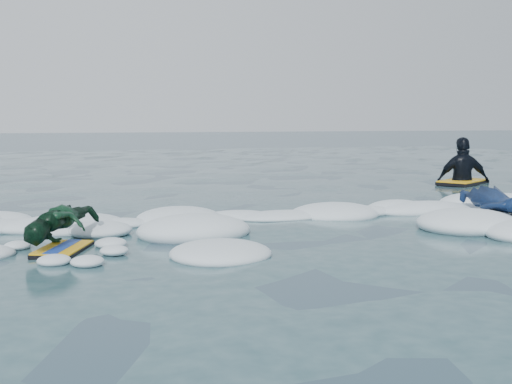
# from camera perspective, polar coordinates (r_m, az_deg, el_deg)

# --- Properties ---
(ground) EXTENTS (120.00, 120.00, 0.00)m
(ground) POSITION_cam_1_polar(r_m,az_deg,el_deg) (6.71, 6.35, -4.47)
(ground) COLOR #1A353F
(ground) RESTS_ON ground
(foam_band) EXTENTS (12.00, 3.10, 0.30)m
(foam_band) POSITION_cam_1_polar(r_m,az_deg,el_deg) (7.65, 3.26, -3.09)
(foam_band) COLOR white
(foam_band) RESTS_ON ground
(prone_woman_unit) EXTENTS (0.88, 1.65, 0.40)m
(prone_woman_unit) POSITION_cam_1_polar(r_m,az_deg,el_deg) (8.59, 21.08, -1.07)
(prone_woman_unit) COLOR black
(prone_woman_unit) RESTS_ON ground
(prone_child_unit) EXTENTS (0.97, 1.22, 0.42)m
(prone_child_unit) POSITION_cam_1_polar(r_m,az_deg,el_deg) (6.57, -16.85, -3.02)
(prone_child_unit) COLOR black
(prone_child_unit) RESTS_ON ground
(waiting_rider_unit) EXTENTS (1.35, 1.19, 1.78)m
(waiting_rider_unit) POSITION_cam_1_polar(r_m,az_deg,el_deg) (13.23, 17.90, 0.81)
(waiting_rider_unit) COLOR black
(waiting_rider_unit) RESTS_ON ground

